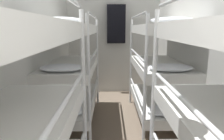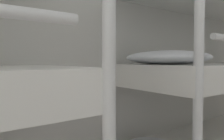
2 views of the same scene
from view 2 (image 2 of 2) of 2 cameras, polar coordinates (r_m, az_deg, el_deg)
name	(u,v)px [view 2 (image 2 of 2)]	position (r m, az deg, el deg)	size (l,w,h in m)	color
wall_left	(87,42)	(1.56, -6.62, 7.19)	(0.06, 5.49, 2.42)	silver
bunk_stack_left_far	(215,71)	(1.93, 25.37, -0.29)	(0.79, 1.80, 1.84)	silver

